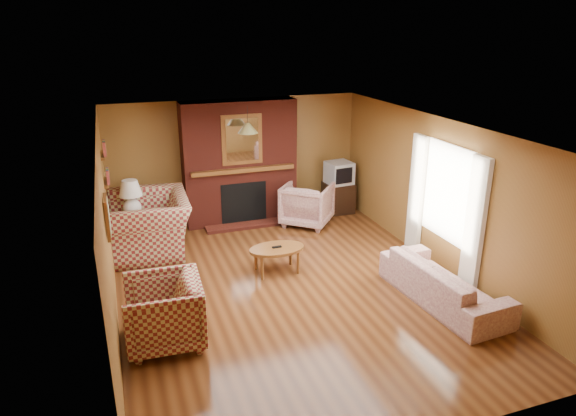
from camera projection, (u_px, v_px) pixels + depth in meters
name	position (u px, v px, depth m)	size (l,w,h in m)	color
floor	(291.00, 287.00, 7.74)	(6.50, 6.50, 0.00)	#43210E
ceiling	(291.00, 129.00, 6.93)	(6.50, 6.50, 0.00)	white
wall_back	(236.00, 159.00, 10.22)	(6.50, 6.50, 0.00)	brown
wall_front	(417.00, 335.00, 4.45)	(6.50, 6.50, 0.00)	brown
wall_left	(107.00, 235.00, 6.55)	(6.50, 6.50, 0.00)	brown
wall_right	(440.00, 194.00, 8.11)	(6.50, 6.50, 0.00)	brown
fireplace	(240.00, 163.00, 9.99)	(2.20, 0.82, 2.40)	#561B12
window_right	(444.00, 203.00, 7.94)	(0.10, 1.85, 2.00)	beige
bookshelf	(106.00, 163.00, 8.10)	(0.09, 0.55, 0.71)	brown
botanical_print	(107.00, 217.00, 6.18)	(0.05, 0.40, 0.50)	brown
pendant_light	(248.00, 128.00, 9.10)	(0.36, 0.36, 0.48)	black
plaid_loveseat	(150.00, 224.00, 8.84)	(1.52, 1.33, 0.99)	maroon
plaid_armchair	(164.00, 312.00, 6.26)	(0.91, 0.94, 0.85)	maroon
floral_sofa	(444.00, 282.00, 7.25)	(2.05, 0.80, 0.60)	beige
floral_armchair	(307.00, 204.00, 10.05)	(0.88, 0.91, 0.83)	beige
coffee_table	(277.00, 251.00, 8.10)	(0.89, 0.55, 0.44)	brown
side_table	(135.00, 230.00, 9.17)	(0.40, 0.40, 0.54)	brown
table_lamp	(131.00, 196.00, 8.95)	(0.40, 0.40, 0.66)	white
tv_stand	(338.00, 197.00, 10.76)	(0.57, 0.52, 0.62)	black
crt_tv	(339.00, 173.00, 10.57)	(0.54, 0.54, 0.45)	#AEB1B7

